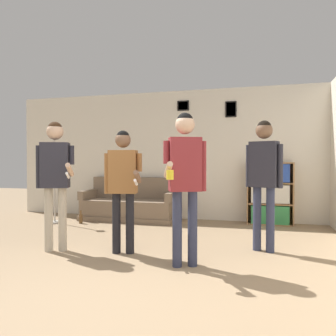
% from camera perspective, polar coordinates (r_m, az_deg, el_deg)
% --- Properties ---
extents(ground_plane, '(20.00, 20.00, 0.00)m').
position_cam_1_polar(ground_plane, '(3.10, -13.92, -21.82)').
color(ground_plane, '#937A5B').
extents(wall_back, '(7.89, 0.08, 2.70)m').
position_cam_1_polar(wall_back, '(6.92, 3.42, 2.32)').
color(wall_back, silver).
rests_on(wall_back, ground_plane).
extents(couch, '(1.96, 0.80, 0.87)m').
position_cam_1_polar(couch, '(6.90, -6.63, -6.55)').
color(couch, '#7A6651').
rests_on(couch, ground_plane).
extents(bookshelf, '(0.85, 0.30, 1.19)m').
position_cam_1_polar(bookshelf, '(6.59, 17.31, -4.27)').
color(bookshelf, olive).
rests_on(bookshelf, ground_plane).
extents(floor_lamp, '(0.28, 0.28, 1.78)m').
position_cam_1_polar(floor_lamp, '(6.81, -19.15, -1.28)').
color(floor_lamp, '#ADA89E').
rests_on(floor_lamp, ground_plane).
extents(person_player_foreground_left, '(0.58, 0.42, 1.74)m').
position_cam_1_polar(person_player_foreground_left, '(4.64, -19.05, -0.52)').
color(person_player_foreground_left, '#B7AD99').
rests_on(person_player_foreground_left, ground_plane).
extents(person_player_foreground_center, '(0.54, 0.42, 1.61)m').
position_cam_1_polar(person_player_foreground_center, '(4.33, -7.84, -1.83)').
color(person_player_foreground_center, black).
rests_on(person_player_foreground_center, ground_plane).
extents(person_watcher_holding_cup, '(0.47, 0.55, 1.77)m').
position_cam_1_polar(person_watcher_holding_cup, '(3.75, 2.97, -0.56)').
color(person_watcher_holding_cup, '#2D334C').
rests_on(person_watcher_holding_cup, ground_plane).
extents(person_spectator_near_bookshelf, '(0.48, 0.31, 1.76)m').
position_cam_1_polar(person_spectator_near_bookshelf, '(4.57, 16.36, -0.40)').
color(person_spectator_near_bookshelf, '#2D334C').
rests_on(person_spectator_near_bookshelf, ground_plane).
extents(bottle_on_floor, '(0.07, 0.07, 0.25)m').
position_cam_1_polar(bottle_on_floor, '(6.68, -14.96, -8.46)').
color(bottle_on_floor, brown).
rests_on(bottle_on_floor, ground_plane).
extents(drinking_cup, '(0.07, 0.07, 0.10)m').
position_cam_1_polar(drinking_cup, '(6.56, 17.11, 1.40)').
color(drinking_cup, red).
rests_on(drinking_cup, bookshelf).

